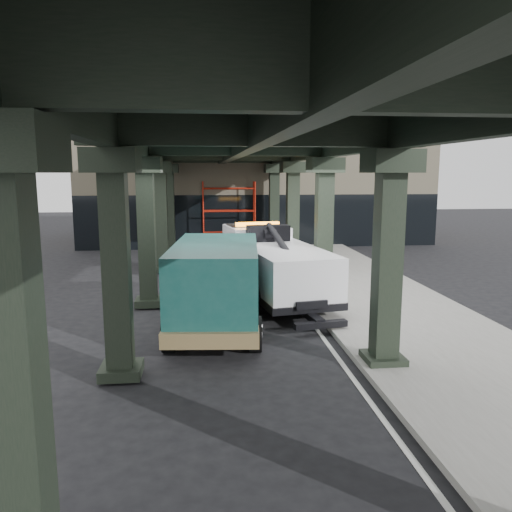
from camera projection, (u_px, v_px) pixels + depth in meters
ground at (255, 321)px, 15.36m from camera, size 90.00×90.00×0.00m
sidewalk at (374, 298)px, 17.78m from camera, size 5.00×40.00×0.15m
lane_stripe at (297, 302)px, 17.50m from camera, size 0.12×38.00×0.01m
viaduct at (236, 143)px, 16.37m from camera, size 7.40×32.00×6.40m
building at (253, 180)px, 34.52m from camera, size 22.00×10.00×8.00m
scaffolding at (229, 214)px, 29.37m from camera, size 3.08×0.88×4.00m
tow_truck at (271, 260)px, 18.36m from camera, size 3.49×8.44×2.69m
towed_van at (217, 282)px, 14.44m from camera, size 3.00×6.46×2.54m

